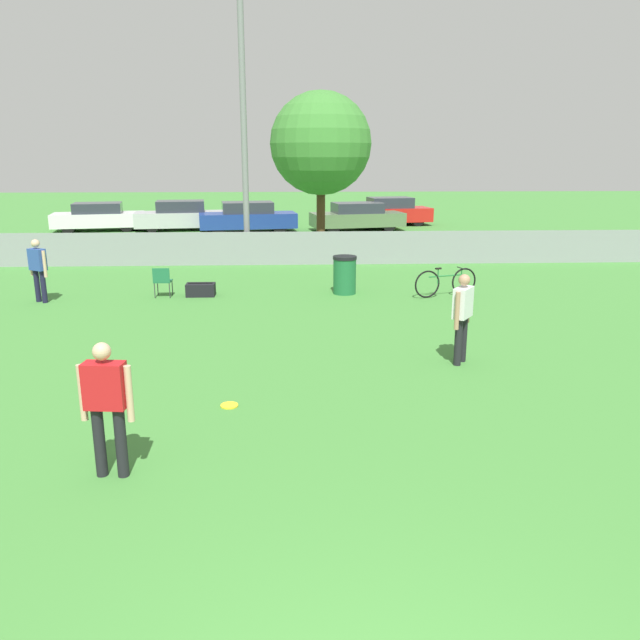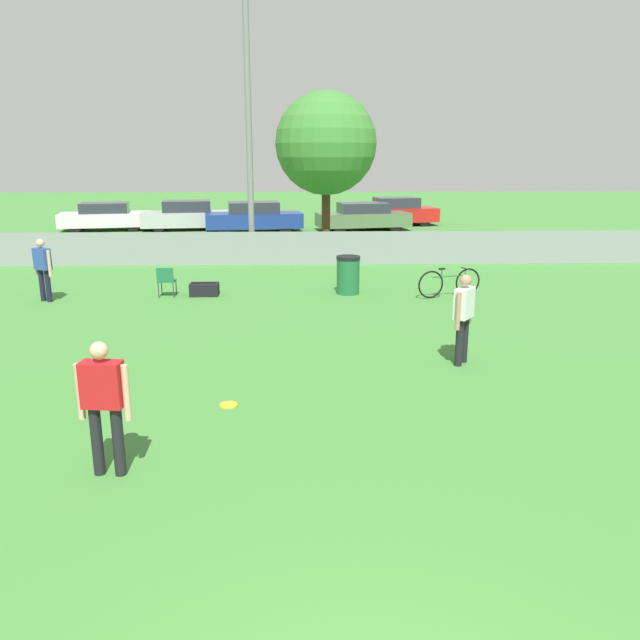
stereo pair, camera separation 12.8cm
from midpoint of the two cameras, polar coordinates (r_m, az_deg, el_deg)
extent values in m
cube|color=gray|center=(20.83, -1.22, 6.58)|extent=(26.02, 0.03, 1.10)
cylinder|color=gray|center=(21.21, -7.18, 17.46)|extent=(0.20, 0.20, 9.10)
cylinder|color=#4C331E|center=(23.46, -0.08, 9.33)|extent=(0.32, 0.32, 2.57)
sphere|color=#3D7F33|center=(23.36, -0.08, 15.84)|extent=(3.68, 3.68, 3.68)
cylinder|color=black|center=(7.62, -19.98, -10.42)|extent=(0.13, 0.13, 0.83)
cylinder|color=black|center=(7.53, -18.21, -10.58)|extent=(0.13, 0.13, 0.83)
cube|color=red|center=(7.32, -19.55, -5.66)|extent=(0.47, 0.27, 0.53)
sphere|color=#D8AD8C|center=(7.20, -19.82, -2.72)|extent=(0.20, 0.20, 0.20)
cylinder|color=#D8AD8C|center=(7.46, -21.39, -6.21)|extent=(0.08, 0.08, 0.65)
cylinder|color=#D8AD8C|center=(7.25, -17.54, -6.45)|extent=(0.08, 0.08, 0.65)
cylinder|color=black|center=(11.04, 12.19, -1.99)|extent=(0.13, 0.13, 0.83)
cylinder|color=black|center=(11.27, 12.64, -1.68)|extent=(0.13, 0.13, 0.83)
cube|color=silver|center=(10.98, 12.62, 1.57)|extent=(0.44, 0.50, 0.53)
sphere|color=tan|center=(10.90, 12.73, 3.59)|extent=(0.20, 0.20, 0.20)
cylinder|color=tan|center=(10.76, 12.10, 0.83)|extent=(0.08, 0.08, 0.65)
cylinder|color=tan|center=(11.25, 13.06, 1.38)|extent=(0.08, 0.08, 0.65)
cylinder|color=#191933|center=(16.87, -24.16, 2.80)|extent=(0.13, 0.13, 0.81)
cylinder|color=#191933|center=(17.05, -24.63, 2.86)|extent=(0.13, 0.13, 0.81)
cube|color=#2D4C9E|center=(16.85, -24.64, 5.05)|extent=(0.48, 0.41, 0.53)
sphere|color=#D8AD8C|center=(16.80, -24.78, 6.37)|extent=(0.20, 0.20, 0.20)
cylinder|color=#D8AD8C|center=(16.66, -24.08, 4.69)|extent=(0.08, 0.08, 0.65)
cylinder|color=#D8AD8C|center=(17.07, -25.12, 4.80)|extent=(0.08, 0.08, 0.65)
cylinder|color=yellow|center=(9.30, -8.69, -7.73)|extent=(0.26, 0.26, 0.03)
torus|color=yellow|center=(9.29, -8.69, -7.71)|extent=(0.26, 0.26, 0.03)
cylinder|color=#333338|center=(16.78, -13.56, 2.90)|extent=(0.02, 0.02, 0.39)
cylinder|color=#333338|center=(16.85, -14.83, 2.88)|extent=(0.02, 0.02, 0.39)
cylinder|color=#333338|center=(16.41, -13.80, 2.63)|extent=(0.02, 0.02, 0.39)
cylinder|color=#333338|center=(16.49, -15.10, 2.60)|extent=(0.02, 0.02, 0.39)
cube|color=#1E663F|center=(16.59, -14.37, 3.46)|extent=(0.43, 0.43, 0.03)
cube|color=#1E663F|center=(16.36, -14.55, 3.98)|extent=(0.43, 0.02, 0.35)
torus|color=black|center=(16.15, 9.55, 3.24)|extent=(0.69, 0.26, 0.71)
torus|color=black|center=(16.71, 12.80, 3.46)|extent=(0.69, 0.26, 0.71)
cylinder|color=#267238|center=(16.39, 11.24, 3.99)|extent=(0.96, 0.33, 0.04)
cylinder|color=#267238|center=(16.27, 10.51, 3.94)|extent=(0.03, 0.03, 0.37)
cylinder|color=#267238|center=(16.62, 12.59, 4.07)|extent=(0.03, 0.03, 0.33)
cube|color=black|center=(16.23, 10.55, 4.65)|extent=(0.17, 0.11, 0.04)
cylinder|color=black|center=(16.60, 12.62, 4.63)|extent=(0.16, 0.43, 0.03)
cylinder|color=#1E6638|center=(16.43, 2.04, 4.01)|extent=(0.60, 0.60, 0.92)
cylinder|color=black|center=(16.35, 2.06, 5.72)|extent=(0.63, 0.63, 0.08)
cube|color=black|center=(16.49, -11.07, 2.73)|extent=(0.74, 0.40, 0.33)
cube|color=black|center=(16.45, -11.10, 3.35)|extent=(0.63, 0.04, 0.02)
cylinder|color=black|center=(32.87, -17.23, 8.59)|extent=(0.67, 0.30, 0.65)
cylinder|color=black|center=(31.28, -17.41, 8.29)|extent=(0.67, 0.30, 0.65)
cylinder|color=black|center=(33.15, -21.78, 8.25)|extent=(0.67, 0.30, 0.65)
cylinder|color=black|center=(31.57, -22.18, 7.93)|extent=(0.67, 0.30, 0.65)
cube|color=white|center=(32.17, -19.69, 8.64)|extent=(4.48, 2.57, 0.64)
cube|color=#2D333D|center=(32.12, -19.77, 9.63)|extent=(2.45, 1.98, 0.48)
cylinder|color=black|center=(32.05, -10.20, 8.83)|extent=(0.63, 0.26, 0.61)
cylinder|color=black|center=(30.60, -10.18, 8.55)|extent=(0.63, 0.26, 0.61)
cylinder|color=black|center=(32.16, -15.03, 8.58)|extent=(0.63, 0.26, 0.61)
cylinder|color=black|center=(30.71, -15.23, 8.29)|extent=(0.63, 0.26, 0.61)
cube|color=#B7B7BC|center=(31.33, -12.69, 8.99)|extent=(4.51, 2.26, 0.70)
cube|color=#2D333D|center=(31.27, -12.75, 10.11)|extent=(2.43, 1.77, 0.53)
cylinder|color=black|center=(30.90, -4.22, 8.86)|extent=(0.68, 0.28, 0.67)
cylinder|color=black|center=(29.41, -3.86, 8.56)|extent=(0.68, 0.28, 0.67)
cylinder|color=black|center=(30.70, -9.47, 8.66)|extent=(0.68, 0.28, 0.67)
cylinder|color=black|center=(29.20, -9.37, 8.35)|extent=(0.68, 0.28, 0.67)
cube|color=navy|center=(30.00, -6.73, 9.04)|extent=(4.72, 2.38, 0.68)
cube|color=#2D333D|center=(29.94, -6.77, 10.18)|extent=(2.55, 1.85, 0.51)
cylinder|color=black|center=(31.63, 5.30, 8.96)|extent=(0.67, 0.30, 0.65)
cylinder|color=black|center=(30.21, 6.22, 8.66)|extent=(0.67, 0.30, 0.65)
cylinder|color=black|center=(30.88, 0.43, 8.88)|extent=(0.67, 0.30, 0.65)
cylinder|color=black|center=(29.42, 1.13, 8.58)|extent=(0.67, 0.30, 0.65)
cube|color=#59724C|center=(30.49, 3.30, 9.17)|extent=(4.65, 2.52, 0.64)
cube|color=#2D333D|center=(30.44, 3.31, 10.22)|extent=(2.53, 1.92, 0.48)
cylinder|color=black|center=(34.03, 8.00, 9.30)|extent=(0.67, 0.28, 0.65)
cylinder|color=black|center=(32.68, 8.85, 9.04)|extent=(0.67, 0.28, 0.65)
cylinder|color=black|center=(33.25, 3.75, 9.28)|extent=(0.67, 0.28, 0.65)
cylinder|color=black|center=(31.87, 4.45, 9.02)|extent=(0.67, 0.28, 0.65)
cube|color=red|center=(32.91, 6.29, 9.56)|extent=(4.37, 2.31, 0.70)
cube|color=#2D333D|center=(32.86, 6.32, 10.63)|extent=(2.37, 1.79, 0.53)
camera|label=1|loc=(0.06, -90.38, -0.10)|focal=35.00mm
camera|label=2|loc=(0.06, 89.62, 0.10)|focal=35.00mm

